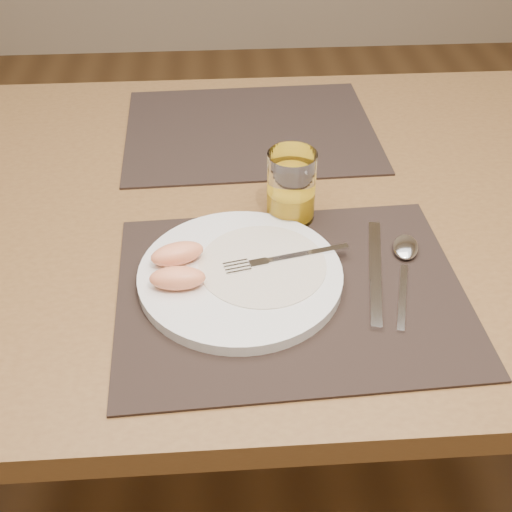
% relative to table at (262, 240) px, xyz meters
% --- Properties ---
extents(ground, '(5.00, 5.00, 0.00)m').
position_rel_table_xyz_m(ground, '(0.00, 0.00, -0.67)').
color(ground, brown).
rests_on(ground, ground).
extents(table, '(1.40, 0.90, 0.75)m').
position_rel_table_xyz_m(table, '(0.00, 0.00, 0.00)').
color(table, brown).
rests_on(table, ground).
extents(placemat_near, '(0.46, 0.37, 0.00)m').
position_rel_table_xyz_m(placemat_near, '(0.02, -0.22, 0.09)').
color(placemat_near, black).
rests_on(placemat_near, table).
extents(placemat_far, '(0.46, 0.36, 0.00)m').
position_rel_table_xyz_m(placemat_far, '(-0.01, 0.22, 0.09)').
color(placemat_far, black).
rests_on(placemat_far, table).
extents(plate, '(0.27, 0.27, 0.02)m').
position_rel_table_xyz_m(plate, '(-0.04, -0.19, 0.10)').
color(plate, white).
rests_on(plate, placemat_near).
extents(plate_dressing, '(0.17, 0.17, 0.00)m').
position_rel_table_xyz_m(plate_dressing, '(-0.01, -0.18, 0.10)').
color(plate_dressing, white).
rests_on(plate_dressing, plate).
extents(fork, '(0.17, 0.05, 0.00)m').
position_rel_table_xyz_m(fork, '(0.00, -0.18, 0.11)').
color(fork, silver).
rests_on(fork, plate).
extents(knife, '(0.06, 0.22, 0.01)m').
position_rel_table_xyz_m(knife, '(0.13, -0.21, 0.09)').
color(knife, silver).
rests_on(knife, placemat_near).
extents(spoon, '(0.07, 0.19, 0.01)m').
position_rel_table_xyz_m(spoon, '(0.19, -0.16, 0.09)').
color(spoon, silver).
rests_on(spoon, placemat_near).
extents(juice_glass, '(0.07, 0.07, 0.11)m').
position_rel_table_xyz_m(juice_glass, '(0.04, -0.06, 0.13)').
color(juice_glass, white).
rests_on(juice_glass, placemat_near).
extents(grapefruit_wedges, '(0.08, 0.09, 0.03)m').
position_rel_table_xyz_m(grapefruit_wedges, '(-0.13, -0.20, 0.12)').
color(grapefruit_wedges, '#FF9B68').
rests_on(grapefruit_wedges, plate).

